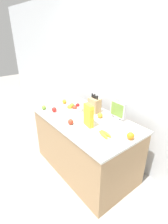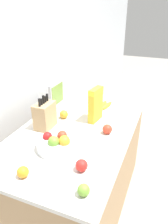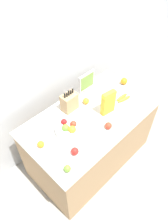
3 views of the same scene
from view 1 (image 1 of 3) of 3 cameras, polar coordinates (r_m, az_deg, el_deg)
The scene contains 14 objects.
ground_plane at distance 2.95m, azimuth 0.43°, elevation -17.29°, with size 14.00×14.00×0.00m, color gray.
wall_back at distance 2.72m, azimuth 11.52°, elevation 9.99°, with size 9.00×0.06×2.60m.
counter at distance 2.67m, azimuth 0.46°, elevation -10.46°, with size 1.57×0.88×0.87m.
knife_block at distance 2.61m, azimuth 3.44°, elevation 2.27°, with size 0.18×0.12×0.32m.
small_monitor at distance 2.43m, azimuth 10.89°, elevation 0.65°, with size 0.25×0.03×0.26m.
cereal_box at distance 2.20m, azimuth 1.48°, elevation -0.82°, with size 0.17×0.08×0.30m.
fruit_bowl at distance 2.67m, azimuth -3.61°, elevation 1.23°, with size 0.28×0.28×0.12m.
banana_bunch at distance 2.08m, azimuth 6.73°, elevation -7.13°, with size 0.20×0.11×0.04m.
apple_middle at distance 2.67m, azimuth -9.71°, elevation 0.79°, with size 0.08×0.08×0.08m, color red.
apple_by_knife_block at distance 2.78m, azimuth -12.97°, elevation 1.42°, with size 0.07×0.07×0.07m, color #6B9E33.
apple_rightmost at distance 2.30m, azimuth -4.38°, elevation -3.21°, with size 0.08×0.08×0.08m, color red.
orange_back_center at distance 2.06m, azimuth 14.96°, elevation -7.54°, with size 0.09×0.09×0.09m, color orange.
orange_front_right at distance 2.47m, azimuth 5.27°, elevation -1.11°, with size 0.08×0.08×0.08m, color orange.
orange_mid_right at distance 2.95m, azimuth -6.41°, elevation 3.39°, with size 0.07×0.07×0.07m, color orange.
Camera 1 is at (1.69, -1.36, 2.00)m, focal length 28.00 mm.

